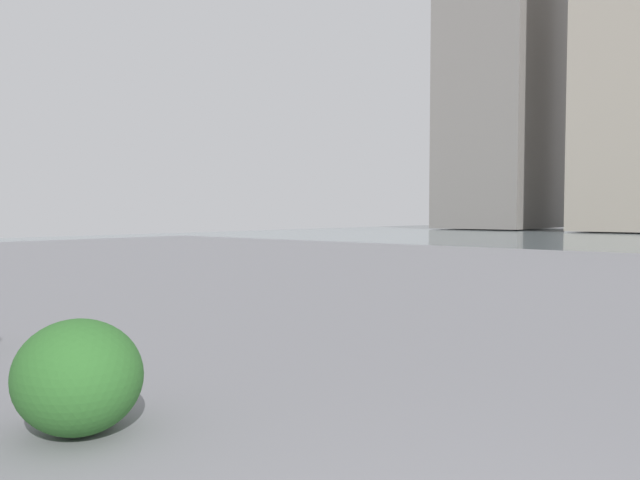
# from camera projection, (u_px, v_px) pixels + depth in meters

# --- Properties ---
(building_annex) EXTENTS (10.25, 15.85, 30.70)m
(building_annex) POSITION_uv_depth(u_px,v_px,m) (501.00, 108.00, 68.84)
(building_annex) COLOR gray
(building_annex) RESTS_ON ground
(shrub_round) EXTENTS (1.03, 0.93, 0.88)m
(shrub_round) POSITION_uv_depth(u_px,v_px,m) (78.00, 376.00, 4.41)
(shrub_round) COLOR #2D6628
(shrub_round) RESTS_ON ground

